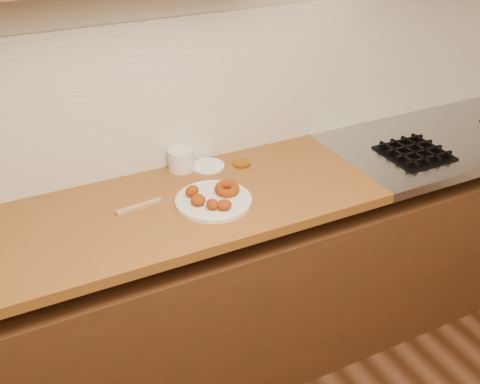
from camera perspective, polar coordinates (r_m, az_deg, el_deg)
name	(u,v)px	position (r m, az deg, el deg)	size (l,w,h in m)	color
wall_back	(205,52)	(2.26, -3.54, 14.03)	(4.00, 0.02, 2.70)	#BFB395
base_cabinet	(241,288)	(2.48, 0.06, -9.76)	(3.60, 0.60, 0.77)	#502815
butcher_block	(73,234)	(2.03, -16.60, -4.11)	(2.30, 0.62, 0.04)	brown
stovetop	(460,136)	(2.84, 21.42, 5.35)	(1.30, 0.62, 0.04)	#9EA0A5
backsplash	(208,89)	(2.30, -3.30, 10.38)	(3.60, 0.02, 0.60)	beige
burner_grates	(470,137)	(2.76, 22.34, 5.18)	(0.91, 0.26, 0.03)	black
donut_plate	(213,201)	(2.08, -2.71, -0.89)	(0.29, 0.29, 0.02)	silver
ring_donut	(227,189)	(2.11, -1.34, 0.34)	(0.10, 0.10, 0.03)	#942E02
fried_dough_chunks	(206,200)	(2.04, -3.50, -0.78)	(0.14, 0.19, 0.04)	#942E02
plastic_tub	(181,159)	(2.30, -5.99, 3.30)	(0.11, 0.11, 0.09)	silver
tub_lid	(208,166)	(2.33, -3.28, 2.66)	(0.14, 0.14, 0.01)	white
brass_jar_lid	(242,163)	(2.34, 0.16, 2.91)	(0.07, 0.07, 0.01)	#A7691A
wooden_utensil	(139,207)	(2.08, -10.21, -1.46)	(0.18, 0.02, 0.01)	#A97F4D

